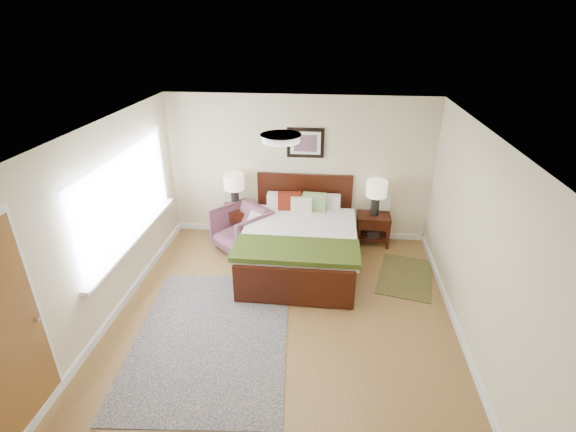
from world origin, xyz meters
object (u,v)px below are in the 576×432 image
object	(u,v)px
bed	(300,235)
nightstand_left	(236,214)
lamp_right	(376,192)
rug_persian	(212,336)
nightstand_right	(373,226)
lamp_left	(234,185)
armchair	(242,229)

from	to	relation	value
bed	nightstand_left	size ratio (longest dim) A/B	3.73
nightstand_left	lamp_right	distance (m)	2.47
nightstand_left	rug_persian	bearing A→B (deg)	-84.75
bed	rug_persian	bearing A→B (deg)	-118.30
rug_persian	nightstand_right	bearing A→B (deg)	45.39
lamp_right	rug_persian	xyz separation A→B (m)	(-2.17, -2.61, -0.97)
bed	lamp_left	world-z (taller)	lamp_left
lamp_right	armchair	bearing A→B (deg)	-169.22
nightstand_right	rug_persian	xyz separation A→B (m)	(-2.17, -2.60, -0.34)
armchair	lamp_right	bearing A→B (deg)	51.70
bed	rug_persian	world-z (taller)	bed
armchair	rug_persian	world-z (taller)	armchair
armchair	nightstand_left	bearing A→B (deg)	155.63
lamp_right	nightstand_right	bearing A→B (deg)	-90.00
bed	armchair	size ratio (longest dim) A/B	2.64
nightstand_right	armchair	bearing A→B (deg)	-169.55
bed	nightstand_left	world-z (taller)	bed
armchair	rug_persian	distance (m)	2.22
lamp_left	lamp_right	bearing A→B (deg)	0.00
nightstand_left	nightstand_right	xyz separation A→B (m)	(2.41, 0.01, -0.11)
bed	rug_persian	distance (m)	2.09
nightstand_left	bed	bearing A→B (deg)	-33.95
nightstand_left	armchair	xyz separation A→B (m)	(0.19, -0.40, -0.08)
lamp_left	rug_persian	bearing A→B (deg)	-84.79
nightstand_left	lamp_left	distance (m)	0.55
nightstand_right	nightstand_left	bearing A→B (deg)	-179.83
nightstand_left	lamp_left	world-z (taller)	lamp_left
nightstand_left	rug_persian	world-z (taller)	nightstand_left
bed	lamp_right	size ratio (longest dim) A/B	3.52
nightstand_left	armchair	distance (m)	0.45
nightstand_right	lamp_right	bearing A→B (deg)	90.00
lamp_right	armchair	world-z (taller)	lamp_right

